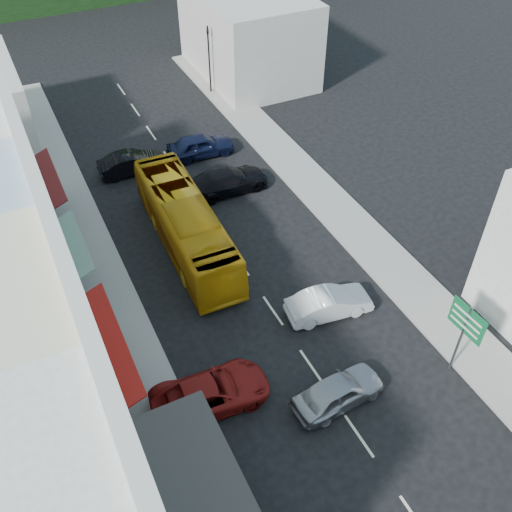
{
  "coord_description": "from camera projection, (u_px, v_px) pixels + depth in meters",
  "views": [
    {
      "loc": [
        -9.56,
        -13.54,
        22.05
      ],
      "look_at": [
        0.0,
        6.0,
        2.2
      ],
      "focal_mm": 40.0,
      "sensor_mm": 36.0,
      "label": 1
    }
  ],
  "objects": [
    {
      "name": "car_white",
      "position": [
        329.0,
        304.0,
        29.0
      ],
      "size": [
        4.59,
        2.34,
        1.4
      ],
      "primitive_type": "imported",
      "rotation": [
        0.0,
        0.0,
        1.44
      ],
      "color": "silver",
      "rests_on": "ground"
    },
    {
      "name": "car_silver",
      "position": [
        338.0,
        392.0,
        25.1
      ],
      "size": [
        4.53,
        2.15,
        1.4
      ],
      "primitive_type": "imported",
      "rotation": [
        0.0,
        0.0,
        1.65
      ],
      "color": "#AAAAAF",
      "rests_on": "ground"
    },
    {
      "name": "sidewalk_left",
      "position": [
        101.0,
        281.0,
        31.1
      ],
      "size": [
        3.0,
        52.0,
        0.15
      ],
      "primitive_type": "cube",
      "color": "gray",
      "rests_on": "ground"
    },
    {
      "name": "sidewalk_right",
      "position": [
        335.0,
        207.0,
        35.97
      ],
      "size": [
        3.0,
        52.0,
        0.15
      ],
      "primitive_type": "cube",
      "color": "gray",
      "rests_on": "ground"
    },
    {
      "name": "bus",
      "position": [
        186.0,
        225.0,
        32.34
      ],
      "size": [
        2.83,
        11.67,
        3.1
      ],
      "primitive_type": "imported",
      "rotation": [
        0.0,
        0.0,
        -0.03
      ],
      "color": "orange",
      "rests_on": "ground"
    },
    {
      "name": "direction_sign",
      "position": [
        460.0,
        340.0,
        25.46
      ],
      "size": [
        0.44,
        1.93,
        4.24
      ],
      "primitive_type": null,
      "rotation": [
        0.0,
        0.0,
        0.06
      ],
      "color": "#106031",
      "rests_on": "ground"
    },
    {
      "name": "car_black_near",
      "position": [
        227.0,
        182.0,
        36.94
      ],
      "size": [
        4.5,
        1.84,
        1.4
      ],
      "primitive_type": "imported",
      "rotation": [
        0.0,
        0.0,
        1.57
      ],
      "color": "black",
      "rests_on": "ground"
    },
    {
      "name": "distant_block_right",
      "position": [
        248.0,
        34.0,
        48.07
      ],
      "size": [
        8.0,
        12.0,
        7.0
      ],
      "primitive_type": "cube",
      "color": "#B7B2A8",
      "rests_on": "ground"
    },
    {
      "name": "car_red",
      "position": [
        211.0,
        393.0,
        25.06
      ],
      "size": [
        4.71,
        2.18,
        1.4
      ],
      "primitive_type": "imported",
      "rotation": [
        0.0,
        0.0,
        1.51
      ],
      "color": "maroon",
      "rests_on": "ground"
    },
    {
      "name": "car_navy_mid",
      "position": [
        201.0,
        147.0,
        40.11
      ],
      "size": [
        4.49,
        2.04,
        1.4
      ],
      "primitive_type": "imported",
      "rotation": [
        0.0,
        0.0,
        1.52
      ],
      "color": "black",
      "rests_on": "ground"
    },
    {
      "name": "traffic_signal",
      "position": [
        209.0,
        61.0,
        45.85
      ],
      "size": [
        1.03,
        1.35,
        5.54
      ],
      "primitive_type": null,
      "rotation": [
        0.0,
        0.0,
        2.92
      ],
      "color": "black",
      "rests_on": "ground"
    },
    {
      "name": "car_black_far",
      "position": [
        132.0,
        163.0,
        38.55
      ],
      "size": [
        4.43,
        1.88,
        1.4
      ],
      "primitive_type": "imported",
      "rotation": [
        0.0,
        0.0,
        1.55
      ],
      "color": "black",
      "rests_on": "ground"
    },
    {
      "name": "pedestrian_left",
      "position": [
        128.0,
        368.0,
        25.7
      ],
      "size": [
        0.53,
        0.68,
        1.7
      ],
      "primitive_type": "imported",
      "rotation": [
        0.0,
        0.0,
        1.34
      ],
      "color": "black",
      "rests_on": "sidewalk_left"
    },
    {
      "name": "ground",
      "position": [
        312.0,
        367.0,
        26.95
      ],
      "size": [
        120.0,
        120.0,
        0.0
      ],
      "primitive_type": "plane",
      "color": "black",
      "rests_on": "ground"
    }
  ]
}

